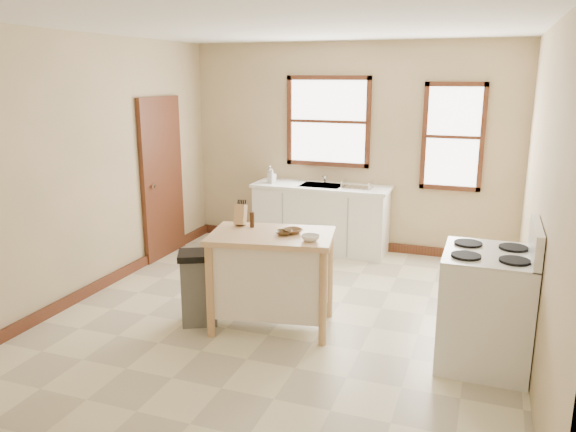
% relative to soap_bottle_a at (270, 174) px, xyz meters
% --- Properties ---
extents(floor, '(5.00, 5.00, 0.00)m').
position_rel_soap_bottle_a_xyz_m(floor, '(1.02, -2.15, -1.04)').
color(floor, '#BBB094').
rests_on(floor, ground).
extents(ceiling, '(5.00, 5.00, 0.00)m').
position_rel_soap_bottle_a_xyz_m(ceiling, '(1.02, -2.15, 1.76)').
color(ceiling, white).
rests_on(ceiling, ground).
extents(wall_back, '(4.50, 0.04, 2.80)m').
position_rel_soap_bottle_a_xyz_m(wall_back, '(1.02, 0.35, 0.36)').
color(wall_back, tan).
rests_on(wall_back, ground).
extents(wall_left, '(0.04, 5.00, 2.80)m').
position_rel_soap_bottle_a_xyz_m(wall_left, '(-1.23, -2.15, 0.36)').
color(wall_left, tan).
rests_on(wall_left, ground).
extents(wall_right, '(0.04, 5.00, 2.80)m').
position_rel_soap_bottle_a_xyz_m(wall_right, '(3.27, -2.15, 0.36)').
color(wall_right, tan).
rests_on(wall_right, ground).
extents(window_main, '(1.17, 0.06, 1.22)m').
position_rel_soap_bottle_a_xyz_m(window_main, '(0.72, 0.33, 0.71)').
color(window_main, '#3F2411').
rests_on(window_main, wall_back).
extents(window_side, '(0.77, 0.06, 1.37)m').
position_rel_soap_bottle_a_xyz_m(window_side, '(2.37, 0.33, 0.56)').
color(window_side, '#3F2411').
rests_on(window_side, wall_back).
extents(door_left, '(0.06, 0.90, 2.10)m').
position_rel_soap_bottle_a_xyz_m(door_left, '(-1.19, -0.85, 0.01)').
color(door_left, '#3F2411').
rests_on(door_left, ground).
extents(baseboard_back, '(4.50, 0.04, 0.12)m').
position_rel_soap_bottle_a_xyz_m(baseboard_back, '(1.02, 0.32, -0.98)').
color(baseboard_back, '#3F2411').
rests_on(baseboard_back, ground).
extents(baseboard_left, '(0.04, 5.00, 0.12)m').
position_rel_soap_bottle_a_xyz_m(baseboard_left, '(-1.20, -2.15, -0.98)').
color(baseboard_left, '#3F2411').
rests_on(baseboard_left, ground).
extents(sink_counter, '(1.86, 0.62, 0.92)m').
position_rel_soap_bottle_a_xyz_m(sink_counter, '(0.72, 0.05, -0.58)').
color(sink_counter, white).
rests_on(sink_counter, ground).
extents(faucet, '(0.03, 0.03, 0.22)m').
position_rel_soap_bottle_a_xyz_m(faucet, '(0.72, 0.23, -0.01)').
color(faucet, silver).
rests_on(faucet, sink_counter).
extents(soap_bottle_a, '(0.10, 0.10, 0.23)m').
position_rel_soap_bottle_a_xyz_m(soap_bottle_a, '(0.00, 0.00, 0.00)').
color(soap_bottle_a, '#B2B2B2').
rests_on(soap_bottle_a, sink_counter).
extents(soap_bottle_b, '(0.11, 0.12, 0.19)m').
position_rel_soap_bottle_a_xyz_m(soap_bottle_b, '(0.03, -0.03, -0.02)').
color(soap_bottle_b, '#B2B2B2').
rests_on(soap_bottle_b, sink_counter).
extents(dish_rack, '(0.45, 0.39, 0.10)m').
position_rel_soap_bottle_a_xyz_m(dish_rack, '(1.23, -0.00, -0.07)').
color(dish_rack, silver).
rests_on(dish_rack, sink_counter).
extents(kitchen_island, '(1.25, 0.92, 0.93)m').
position_rel_soap_bottle_a_xyz_m(kitchen_island, '(0.98, -2.43, -0.57)').
color(kitchen_island, '#EABE89').
rests_on(kitchen_island, ground).
extents(knife_block, '(0.11, 0.11, 0.20)m').
position_rel_soap_bottle_a_xyz_m(knife_block, '(0.59, -2.26, -0.00)').
color(knife_block, '#DFB975').
rests_on(knife_block, kitchen_island).
extents(pepper_grinder, '(0.05, 0.05, 0.15)m').
position_rel_soap_bottle_a_xyz_m(pepper_grinder, '(0.72, -2.29, -0.03)').
color(pepper_grinder, '#3C2110').
rests_on(pepper_grinder, kitchen_island).
extents(bowl_a, '(0.17, 0.17, 0.04)m').
position_rel_soap_bottle_a_xyz_m(bowl_a, '(1.10, -2.43, -0.09)').
color(bowl_a, brown).
rests_on(bowl_a, kitchen_island).
extents(bowl_b, '(0.24, 0.24, 0.04)m').
position_rel_soap_bottle_a_xyz_m(bowl_b, '(1.16, -2.35, -0.08)').
color(bowl_b, brown).
rests_on(bowl_b, kitchen_island).
extents(bowl_c, '(0.21, 0.21, 0.05)m').
position_rel_soap_bottle_a_xyz_m(bowl_c, '(1.39, -2.53, -0.08)').
color(bowl_c, white).
rests_on(bowl_c, kitchen_island).
extents(trash_bin, '(0.47, 0.45, 0.72)m').
position_rel_soap_bottle_a_xyz_m(trash_bin, '(0.29, -2.60, -0.67)').
color(trash_bin, '#585856').
rests_on(trash_bin, ground).
extents(gas_stove, '(0.78, 0.79, 1.24)m').
position_rel_soap_bottle_a_xyz_m(gas_stove, '(2.90, -2.48, -0.42)').
color(gas_stove, white).
rests_on(gas_stove, ground).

